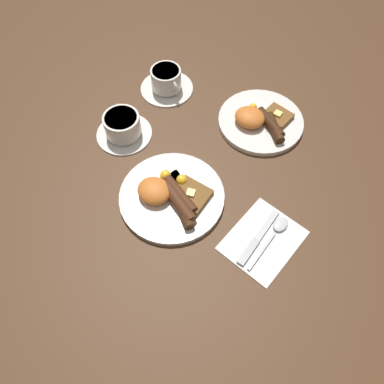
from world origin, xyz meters
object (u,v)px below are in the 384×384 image
Objects in this scene: teacup_far at (166,81)px; teacup_near at (123,127)px; spoon at (277,229)px; breakfast_plate_near at (172,195)px; knife at (257,240)px; breakfast_plate_far at (260,120)px.

teacup_near is at bearing -88.03° from teacup_far.
spoon is at bearing -3.23° from teacup_near.
spoon is (0.49, -0.24, -0.02)m from teacup_far.
teacup_near is (-0.23, 0.09, 0.01)m from breakfast_plate_near.
breakfast_plate_near is at bearing 96.19° from knife.
knife is (0.46, -0.08, -0.02)m from teacup_near.
breakfast_plate_near is 1.56× the size of knife.
breakfast_plate_far is (0.06, 0.34, -0.00)m from breakfast_plate_near.
breakfast_plate_near reaches higher than spoon.
breakfast_plate_near and breakfast_plate_far have the same top height.
teacup_near is 0.47m from knife.
knife is at bearing -9.39° from teacup_near.
teacup_near is (-0.29, -0.24, 0.02)m from breakfast_plate_far.
breakfast_plate_far is 0.36m from knife.
breakfast_plate_far is 0.38m from teacup_near.
breakfast_plate_near is 1.64× the size of teacup_far.
breakfast_plate_near is 0.39m from teacup_far.
breakfast_plate_far reaches higher than spoon.
breakfast_plate_near is 0.34m from breakfast_plate_far.
teacup_far reaches higher than spoon.
spoon is at bearing -25.62° from teacup_far.
teacup_far reaches higher than teacup_near.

